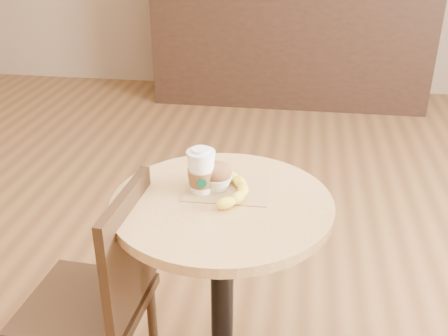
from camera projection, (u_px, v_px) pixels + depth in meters
The scene contains 7 objects.
cafe_table at pixel (222, 271), 1.57m from camera, with size 0.63×0.63×0.75m.
chair_left at pixel (101, 297), 1.56m from camera, with size 0.37×0.37×0.81m.
service_counter at pixel (291, 38), 4.31m from camera, with size 2.30×0.65×1.04m.
kraft_bag at pixel (227, 189), 1.52m from camera, with size 0.24×0.18×0.00m, color #9B7A4B.
coffee_cup at pixel (201, 173), 1.48m from camera, with size 0.08×0.08×0.14m.
muffin at pixel (217, 176), 1.50m from camera, with size 0.09×0.09×0.08m.
banana at pixel (227, 188), 1.48m from camera, with size 0.15×0.23×0.03m, color yellow, non-canonical shape.
Camera 1 is at (0.10, -1.19, 1.48)m, focal length 42.00 mm.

